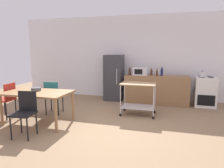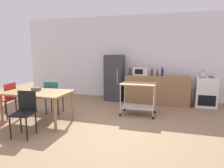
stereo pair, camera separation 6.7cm
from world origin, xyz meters
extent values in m
plane|color=#8C7051|center=(0.00, 0.00, 0.00)|extent=(12.00, 12.00, 0.00)
cube|color=white|center=(0.00, 3.20, 1.45)|extent=(8.40, 0.12, 2.90)
cube|color=olive|center=(0.90, 2.60, 0.45)|extent=(2.00, 0.64, 0.90)
cube|color=olive|center=(-1.65, -0.04, 0.73)|extent=(1.50, 0.90, 0.04)
cylinder|color=olive|center=(-2.34, -0.43, 0.35)|extent=(0.06, 0.06, 0.71)
cylinder|color=olive|center=(-0.96, -0.43, 0.35)|extent=(0.06, 0.06, 0.71)
cylinder|color=olive|center=(-2.34, 0.35, 0.35)|extent=(0.06, 0.06, 0.71)
cylinder|color=olive|center=(-0.96, 0.35, 0.35)|extent=(0.06, 0.06, 0.71)
cube|color=#B72D23|center=(-2.70, 0.06, 0.47)|extent=(0.41, 0.41, 0.04)
cube|color=#B72D23|center=(-2.52, 0.07, 0.69)|extent=(0.04, 0.38, 0.40)
cylinder|color=black|center=(-2.87, 0.23, 0.23)|extent=(0.03, 0.03, 0.45)
cylinder|color=black|center=(-2.53, 0.24, 0.23)|extent=(0.03, 0.03, 0.45)
cylinder|color=black|center=(-2.52, -0.10, 0.23)|extent=(0.03, 0.03, 0.45)
cube|color=#1E666B|center=(-1.69, 0.72, 0.47)|extent=(0.45, 0.45, 0.04)
cube|color=#1E666B|center=(-1.66, 0.55, 0.69)|extent=(0.38, 0.08, 0.40)
cylinder|color=black|center=(-1.54, 0.92, 0.23)|extent=(0.03, 0.03, 0.45)
cylinder|color=black|center=(-1.88, 0.87, 0.23)|extent=(0.03, 0.03, 0.45)
cylinder|color=black|center=(-1.50, 0.58, 0.23)|extent=(0.03, 0.03, 0.45)
cylinder|color=black|center=(-1.83, 0.53, 0.23)|extent=(0.03, 0.03, 0.45)
cube|color=black|center=(-1.44, -0.81, 0.47)|extent=(0.45, 0.45, 0.04)
cube|color=black|center=(-1.46, -0.63, 0.69)|extent=(0.38, 0.08, 0.40)
cylinder|color=black|center=(-1.59, -1.00, 0.23)|extent=(0.03, 0.03, 0.45)
cylinder|color=black|center=(-1.25, -0.95, 0.23)|extent=(0.03, 0.03, 0.45)
cylinder|color=black|center=(-1.63, -0.66, 0.23)|extent=(0.03, 0.03, 0.45)
cylinder|color=black|center=(-1.29, -0.61, 0.23)|extent=(0.03, 0.03, 0.45)
cube|color=white|center=(2.35, 2.62, 0.45)|extent=(0.60, 0.60, 0.90)
cube|color=black|center=(2.35, 2.32, 0.25)|extent=(0.48, 0.01, 0.32)
cylinder|color=#47474C|center=(2.22, 2.50, 0.91)|extent=(0.16, 0.16, 0.02)
cylinder|color=#47474C|center=(2.48, 2.50, 0.91)|extent=(0.16, 0.16, 0.02)
cylinder|color=#47474C|center=(2.22, 2.74, 0.91)|extent=(0.16, 0.16, 0.02)
cylinder|color=#47474C|center=(2.48, 2.74, 0.91)|extent=(0.16, 0.16, 0.02)
cube|color=#333338|center=(-0.55, 2.70, 0.78)|extent=(0.60, 0.60, 1.55)
cylinder|color=silver|center=(-0.37, 2.39, 0.85)|extent=(0.02, 0.02, 0.50)
cube|color=#A37A51|center=(0.51, 1.21, 0.83)|extent=(0.90, 0.56, 0.03)
cube|color=silver|center=(0.51, 1.21, 0.22)|extent=(0.83, 0.52, 0.02)
cylinder|color=silver|center=(0.09, 0.96, 0.45)|extent=(0.02, 0.02, 0.76)
sphere|color=black|center=(0.09, 0.96, 0.04)|extent=(0.07, 0.07, 0.07)
cylinder|color=silver|center=(0.93, 0.96, 0.45)|extent=(0.02, 0.02, 0.76)
sphere|color=black|center=(0.93, 0.96, 0.04)|extent=(0.07, 0.07, 0.07)
cylinder|color=silver|center=(0.09, 1.46, 0.45)|extent=(0.02, 0.02, 0.76)
sphere|color=black|center=(0.09, 1.46, 0.04)|extent=(0.07, 0.07, 0.07)
cylinder|color=silver|center=(0.93, 1.46, 0.45)|extent=(0.02, 0.02, 0.76)
sphere|color=black|center=(0.93, 1.46, 0.04)|extent=(0.07, 0.07, 0.07)
cylinder|color=#4C2D19|center=(0.03, 2.52, 1.00)|extent=(0.08, 0.08, 0.20)
cylinder|color=#4C2D19|center=(0.03, 2.52, 1.12)|extent=(0.03, 0.03, 0.04)
cylinder|color=black|center=(0.03, 2.52, 1.15)|extent=(0.04, 0.04, 0.01)
cube|color=silver|center=(0.37, 2.59, 1.03)|extent=(0.46, 0.34, 0.26)
cube|color=black|center=(0.33, 2.41, 1.03)|extent=(0.25, 0.01, 0.16)
cylinder|color=#4C2D19|center=(0.72, 2.66, 0.99)|extent=(0.06, 0.06, 0.17)
cylinder|color=#4C2D19|center=(0.72, 2.66, 1.10)|extent=(0.03, 0.03, 0.05)
cylinder|color=black|center=(0.72, 2.66, 1.13)|extent=(0.03, 0.03, 0.01)
cylinder|color=#4C2D19|center=(0.90, 2.51, 0.98)|extent=(0.06, 0.06, 0.16)
cylinder|color=#4C2D19|center=(0.90, 2.51, 1.09)|extent=(0.03, 0.03, 0.06)
cylinder|color=black|center=(0.90, 2.51, 1.12)|extent=(0.03, 0.03, 0.01)
cylinder|color=navy|center=(1.05, 2.61, 1.01)|extent=(0.08, 0.08, 0.22)
cylinder|color=navy|center=(1.05, 2.61, 1.14)|extent=(0.04, 0.04, 0.05)
cylinder|color=black|center=(1.05, 2.61, 1.17)|extent=(0.04, 0.04, 0.01)
cylinder|color=#4C4C4C|center=(-1.74, 0.05, 0.79)|extent=(0.23, 0.23, 0.08)
cylinder|color=silver|center=(2.23, 2.52, 1.00)|extent=(0.17, 0.17, 0.16)
sphere|color=black|center=(2.23, 2.52, 1.09)|extent=(0.03, 0.03, 0.03)
cylinder|color=silver|center=(2.34, 2.52, 1.02)|extent=(0.08, 0.02, 0.07)
camera|label=1|loc=(1.25, -4.01, 1.69)|focal=32.64mm
camera|label=2|loc=(1.32, -3.99, 1.69)|focal=32.64mm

